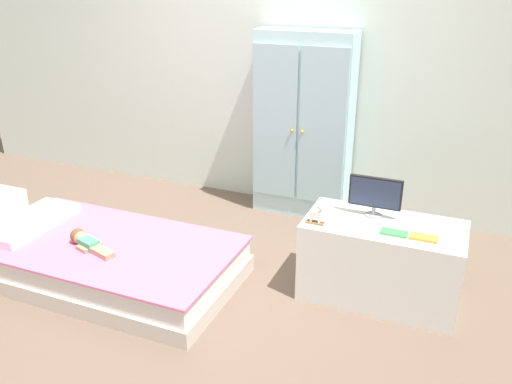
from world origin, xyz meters
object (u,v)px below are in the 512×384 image
at_px(wardrobe, 303,126).
at_px(tv_stand, 381,261).
at_px(rocking_horse_toy, 317,214).
at_px(book_green, 394,233).
at_px(book_orange, 424,238).
at_px(bed, 109,260).
at_px(doll, 85,241).
at_px(tv_monitor, 375,194).

relative_size(wardrobe, tv_stand, 1.59).
distance_m(wardrobe, rocking_horse_toy, 1.28).
bearing_deg(wardrobe, rocking_horse_toy, -68.09).
bearing_deg(tv_stand, rocking_horse_toy, -157.55).
distance_m(wardrobe, book_green, 1.47).
height_order(wardrobe, rocking_horse_toy, wardrobe).
distance_m(rocking_horse_toy, book_orange, 0.61).
bearing_deg(bed, wardrobe, 60.73).
xyz_separation_m(doll, book_orange, (2.00, 0.44, 0.22)).
xyz_separation_m(bed, rocking_horse_toy, (1.30, 0.30, 0.44)).
height_order(tv_stand, rocking_horse_toy, rocking_horse_toy).
relative_size(doll, book_green, 2.57).
bearing_deg(rocking_horse_toy, book_green, 6.06).
bearing_deg(book_orange, tv_stand, 155.35).
relative_size(tv_stand, tv_monitor, 2.96).
distance_m(tv_stand, rocking_horse_toy, 0.51).
xyz_separation_m(tv_monitor, book_orange, (0.32, -0.19, -0.14)).
relative_size(bed, book_orange, 11.01).
bearing_deg(book_orange, tv_monitor, 149.45).
height_order(wardrobe, book_orange, wardrobe).
bearing_deg(wardrobe, tv_stand, -50.45).
bearing_deg(wardrobe, doll, -120.76).
distance_m(tv_stand, book_orange, 0.36).
height_order(bed, tv_monitor, tv_monitor).
bearing_deg(doll, book_orange, 12.31).
xyz_separation_m(bed, tv_monitor, (1.58, 0.54, 0.52)).
bearing_deg(doll, tv_stand, 17.05).
distance_m(tv_monitor, book_orange, 0.39).
bearing_deg(tv_monitor, bed, -161.25).
height_order(doll, wardrobe, wardrobe).
bearing_deg(tv_stand, book_green, -56.86).
bearing_deg(bed, book_orange, 10.47).
bearing_deg(book_green, doll, -166.65).
bearing_deg(tv_monitor, book_green, -50.47).
relative_size(book_green, book_orange, 0.99).
xyz_separation_m(tv_stand, book_green, (0.07, -0.11, 0.26)).
bearing_deg(doll, bed, 40.04).
height_order(tv_stand, tv_monitor, tv_monitor).
relative_size(bed, doll, 4.32).
xyz_separation_m(wardrobe, book_green, (0.91, -1.13, -0.23)).
xyz_separation_m(bed, tv_stand, (1.67, 0.46, 0.13)).
height_order(tv_monitor, book_green, tv_monitor).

